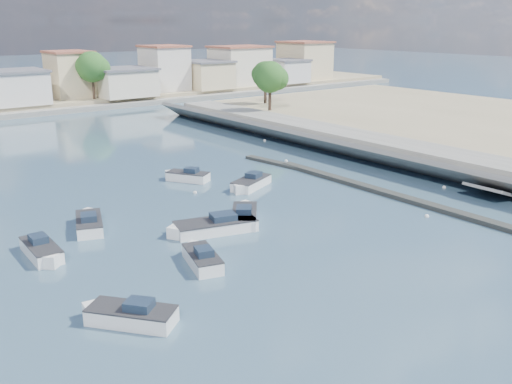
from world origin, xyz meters
The scene contains 16 objects.
ground centered at (0.00, 40.00, 0.00)m, with size 400.00×400.00×0.00m, color #314962.
seawall_walkway centered at (18.50, 13.00, 0.90)m, with size 5.00×90.00×1.80m, color slate.
breakwater centered at (6.90, 12.69, 0.17)m, with size 2.00×31.02×0.35m.
far_shore_land centered at (0.00, 92.00, 0.70)m, with size 160.00×40.00×1.40m, color gray.
far_shore_quay centered at (0.00, 71.00, 0.40)m, with size 160.00×2.50×0.80m, color slate.
far_town centered at (10.71, 76.92, 4.93)m, with size 113.01×12.80×8.35m.
shore_trees centered at (8.34, 68.11, 6.22)m, with size 74.56×38.32×7.92m.
motorboat_a centered at (-19.79, 3.87, 0.38)m, with size 4.00×4.42×1.48m.
motorboat_b centered at (-13.14, 7.55, 0.38)m, with size 2.59×4.36×1.48m.
motorboat_c centered at (-9.65, 11.69, 0.38)m, with size 6.40×3.60×1.48m.
motorboat_d centered at (-0.87, 18.77, 0.38)m, with size 4.89×3.44×1.48m.
motorboat_e centered at (-16.04, 17.76, 0.38)m, with size 3.15×4.88×1.48m.
motorboat_f centered at (-4.03, 24.36, 0.38)m, with size 3.34×4.10×1.48m.
motorboat_g centered at (-20.40, 14.50, 0.38)m, with size 1.77×4.72×1.48m.
motorboat_h centered at (-6.33, 12.30, 0.38)m, with size 4.23×4.63×1.48m.
mooring_buoys centered at (5.22, 14.02, 0.05)m, with size 18.88×41.48×0.34m.
Camera 1 is at (-30.11, -19.58, 14.16)m, focal length 40.00 mm.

